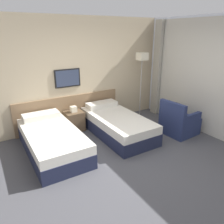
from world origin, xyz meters
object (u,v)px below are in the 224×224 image
object	(u,v)px
floor_lamp	(142,64)
bed_near_window	(117,124)
nightstand	(74,121)
bed_near_door	(52,140)
armchair	(179,123)

from	to	relation	value
floor_lamp	bed_near_window	bearing A→B (deg)	-153.29
floor_lamp	nightstand	bearing A→B (deg)	175.03
bed_near_door	armchair	world-z (taller)	armchair
bed_near_door	floor_lamp	world-z (taller)	floor_lamp
nightstand	floor_lamp	bearing A→B (deg)	-4.97
bed_near_door	armchair	size ratio (longest dim) A/B	2.39
bed_near_window	nightstand	size ratio (longest dim) A/B	3.21
nightstand	armchair	xyz separation A→B (m)	(2.07, -1.49, 0.02)
bed_near_window	nightstand	world-z (taller)	nightstand
floor_lamp	armchair	size ratio (longest dim) A/B	2.16
nightstand	floor_lamp	distance (m)	2.32
armchair	bed_near_door	bearing A→B (deg)	71.64
armchair	nightstand	bearing A→B (deg)	50.55
bed_near_window	floor_lamp	bearing A→B (deg)	26.71
bed_near_door	armchair	distance (m)	2.95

